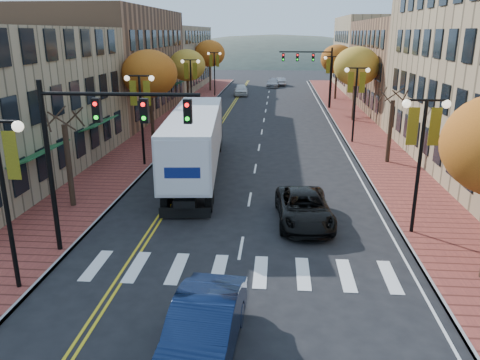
# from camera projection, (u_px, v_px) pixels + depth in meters

# --- Properties ---
(ground) EXTENTS (200.00, 200.00, 0.00)m
(ground) POSITION_uv_depth(u_px,v_px,m) (232.00, 300.00, 15.86)
(ground) COLOR black
(ground) RESTS_ON ground
(sidewalk_left) EXTENTS (4.00, 85.00, 0.15)m
(sidewalk_left) POSITION_uv_depth(u_px,v_px,m) (175.00, 121.00, 47.41)
(sidewalk_left) COLOR brown
(sidewalk_left) RESTS_ON ground
(sidewalk_right) EXTENTS (4.00, 85.00, 0.15)m
(sidewalk_right) POSITION_uv_depth(u_px,v_px,m) (355.00, 123.00, 46.02)
(sidewalk_right) COLOR brown
(sidewalk_right) RESTS_ON ground
(building_left_mid) EXTENTS (12.00, 24.00, 11.00)m
(building_left_mid) POSITION_uv_depth(u_px,v_px,m) (106.00, 63.00, 49.72)
(building_left_mid) COLOR brown
(building_left_mid) RESTS_ON ground
(building_left_far) EXTENTS (12.00, 26.00, 9.50)m
(building_left_far) POSITION_uv_depth(u_px,v_px,m) (162.00, 58.00, 73.70)
(building_left_far) COLOR #9E8966
(building_left_far) RESTS_ON ground
(building_right_mid) EXTENTS (15.00, 24.00, 10.00)m
(building_right_mid) POSITION_uv_depth(u_px,v_px,m) (430.00, 66.00, 52.83)
(building_right_mid) COLOR brown
(building_right_mid) RESTS_ON ground
(building_right_far) EXTENTS (15.00, 20.00, 11.00)m
(building_right_far) POSITION_uv_depth(u_px,v_px,m) (388.00, 53.00, 73.58)
(building_right_far) COLOR #9E8966
(building_right_far) RESTS_ON ground
(tree_left_a) EXTENTS (0.28, 0.28, 4.20)m
(tree_left_a) POSITION_uv_depth(u_px,v_px,m) (69.00, 166.00, 23.48)
(tree_left_a) COLOR #382619
(tree_left_a) RESTS_ON sidewalk_left
(tree_left_b) EXTENTS (4.48, 4.48, 7.21)m
(tree_left_b) POSITION_uv_depth(u_px,v_px,m) (150.00, 74.00, 37.71)
(tree_left_b) COLOR #382619
(tree_left_b) RESTS_ON sidewalk_left
(tree_left_c) EXTENTS (4.16, 4.16, 6.69)m
(tree_left_c) POSITION_uv_depth(u_px,v_px,m) (187.00, 65.00, 53.03)
(tree_left_c) COLOR #382619
(tree_left_c) RESTS_ON sidewalk_left
(tree_left_d) EXTENTS (4.61, 4.61, 7.42)m
(tree_left_d) POSITION_uv_depth(u_px,v_px,m) (210.00, 53.00, 69.97)
(tree_left_d) COLOR #382619
(tree_left_d) RESTS_ON sidewalk_left
(tree_right_b) EXTENTS (0.28, 0.28, 4.20)m
(tree_right_b) POSITION_uv_depth(u_px,v_px,m) (390.00, 131.00, 31.59)
(tree_right_b) COLOR #382619
(tree_right_b) RESTS_ON sidewalk_right
(tree_right_c) EXTENTS (4.48, 4.48, 7.21)m
(tree_right_c) POSITION_uv_depth(u_px,v_px,m) (357.00, 66.00, 45.83)
(tree_right_c) COLOR #382619
(tree_right_c) RESTS_ON sidewalk_right
(tree_right_d) EXTENTS (4.35, 4.35, 7.00)m
(tree_right_d) POSITION_uv_depth(u_px,v_px,m) (337.00, 59.00, 61.08)
(tree_right_d) COLOR #382619
(tree_right_d) RESTS_ON sidewalk_right
(lamp_left_a) EXTENTS (1.96, 0.36, 6.05)m
(lamp_left_a) POSITION_uv_depth(u_px,v_px,m) (1.00, 173.00, 15.14)
(lamp_left_a) COLOR black
(lamp_left_a) RESTS_ON ground
(lamp_left_b) EXTENTS (1.96, 0.36, 6.05)m
(lamp_left_b) POSITION_uv_depth(u_px,v_px,m) (141.00, 103.00, 30.35)
(lamp_left_b) COLOR black
(lamp_left_b) RESTS_ON ground
(lamp_left_c) EXTENTS (1.96, 0.36, 6.05)m
(lamp_left_c) POSITION_uv_depth(u_px,v_px,m) (191.00, 77.00, 47.45)
(lamp_left_c) COLOR black
(lamp_left_c) RESTS_ON ground
(lamp_left_d) EXTENTS (1.96, 0.36, 6.05)m
(lamp_left_d) POSITION_uv_depth(u_px,v_px,m) (214.00, 65.00, 64.55)
(lamp_left_d) COLOR black
(lamp_left_d) RESTS_ON ground
(lamp_right_a) EXTENTS (1.96, 0.36, 6.05)m
(lamp_right_a) POSITION_uv_depth(u_px,v_px,m) (422.00, 141.00, 19.69)
(lamp_right_a) COLOR black
(lamp_right_a) RESTS_ON ground
(lamp_right_b) EXTENTS (1.96, 0.36, 6.05)m
(lamp_right_b) POSITION_uv_depth(u_px,v_px,m) (356.00, 90.00, 36.79)
(lamp_right_b) COLOR black
(lamp_right_b) RESTS_ON ground
(lamp_right_c) EXTENTS (1.96, 0.36, 6.05)m
(lamp_right_c) POSITION_uv_depth(u_px,v_px,m) (332.00, 72.00, 53.89)
(lamp_right_c) COLOR black
(lamp_right_c) RESTS_ON ground
(traffic_mast_near) EXTENTS (6.10, 0.35, 7.00)m
(traffic_mast_near) POSITION_uv_depth(u_px,v_px,m) (95.00, 136.00, 17.65)
(traffic_mast_near) COLOR black
(traffic_mast_near) RESTS_ON ground
(traffic_mast_far) EXTENTS (6.10, 0.34, 7.00)m
(traffic_mast_far) POSITION_uv_depth(u_px,v_px,m) (314.00, 66.00, 53.85)
(traffic_mast_far) COLOR black
(traffic_mast_far) RESTS_ON ground
(semi_truck) EXTENTS (4.06, 16.79, 4.16)m
(semi_truck) POSITION_uv_depth(u_px,v_px,m) (197.00, 136.00, 29.26)
(semi_truck) COLOR black
(semi_truck) RESTS_ON ground
(navy_sedan) EXTENTS (2.11, 5.20, 1.68)m
(navy_sedan) POSITION_uv_depth(u_px,v_px,m) (203.00, 330.00, 12.87)
(navy_sedan) COLOR #0E1A38
(navy_sedan) RESTS_ON ground
(black_suv) EXTENTS (2.81, 5.49, 1.48)m
(black_suv) POSITION_uv_depth(u_px,v_px,m) (304.00, 208.00, 22.04)
(black_suv) COLOR black
(black_suv) RESTS_ON ground
(car_far_white) EXTENTS (2.19, 4.80, 1.60)m
(car_far_white) POSITION_uv_depth(u_px,v_px,m) (241.00, 90.00, 66.69)
(car_far_white) COLOR silver
(car_far_white) RESTS_ON ground
(car_far_silver) EXTENTS (2.16, 4.74, 1.35)m
(car_far_silver) POSITION_uv_depth(u_px,v_px,m) (273.00, 83.00, 76.96)
(car_far_silver) COLOR #97979D
(car_far_silver) RESTS_ON ground
(car_far_oncoming) EXTENTS (1.88, 4.12, 1.31)m
(car_far_oncoming) POSITION_uv_depth(u_px,v_px,m) (281.00, 82.00, 79.27)
(car_far_oncoming) COLOR #ADACB4
(car_far_oncoming) RESTS_ON ground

